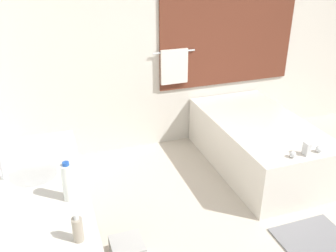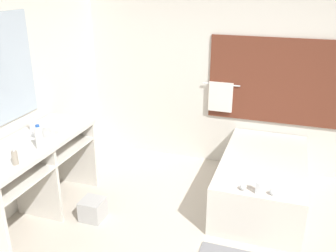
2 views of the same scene
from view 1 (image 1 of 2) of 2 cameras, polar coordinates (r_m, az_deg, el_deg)
name	(u,v)px [view 1 (image 1 of 2)]	position (r m, az deg, el deg)	size (l,w,h in m)	color
wall_back_with_blinds	(198,31)	(4.41, 4.58, 14.20)	(7.40, 0.13, 2.70)	silver
vanity_counter	(41,225)	(2.53, -18.82, -14.06)	(0.62, 1.60, 0.91)	silver
sink_faucet	(3,167)	(2.54, -23.89, -5.72)	(0.09, 0.04, 0.18)	silver
bathtub	(258,141)	(4.21, 13.57, -2.30)	(0.94, 1.69, 0.66)	silver
water_bottle_1	(68,182)	(2.21, -14.97, -8.22)	(0.07, 0.07, 0.25)	silver
soap_dispenser	(78,229)	(1.96, -13.60, -15.02)	(0.05, 0.05, 0.16)	gray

